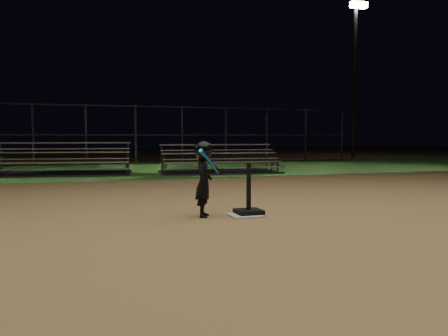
% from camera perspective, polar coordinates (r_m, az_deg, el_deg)
% --- Properties ---
extents(ground, '(80.00, 80.00, 0.00)m').
position_cam_1_polar(ground, '(6.74, 2.65, -6.09)').
color(ground, '#9A7545').
rests_on(ground, ground).
extents(grass_strip, '(60.00, 8.00, 0.01)m').
position_cam_1_polar(grass_strip, '(16.41, -9.79, -0.16)').
color(grass_strip, '#23511A').
rests_on(grass_strip, ground).
extents(home_plate, '(0.45, 0.45, 0.02)m').
position_cam_1_polar(home_plate, '(6.74, 2.65, -5.99)').
color(home_plate, beige).
rests_on(home_plate, ground).
extents(batting_tee, '(0.38, 0.38, 0.76)m').
position_cam_1_polar(batting_tee, '(6.79, 3.14, -4.62)').
color(batting_tee, black).
rests_on(batting_tee, home_plate).
extents(child_batter, '(0.47, 0.55, 1.12)m').
position_cam_1_polar(child_batter, '(6.60, -2.58, -1.08)').
color(child_batter, black).
rests_on(child_batter, ground).
extents(bleacher_left, '(4.34, 2.60, 1.00)m').
position_cam_1_polar(bleacher_left, '(14.76, -19.76, -0.02)').
color(bleacher_left, silver).
rests_on(bleacher_left, ground).
extents(bleacher_right, '(3.89, 2.06, 0.93)m').
position_cam_1_polar(bleacher_right, '(14.62, -0.53, 0.12)').
color(bleacher_right, '#B7B7BC').
rests_on(bleacher_right, ground).
extents(backstop_fence, '(20.08, 0.08, 2.50)m').
position_cam_1_polar(backstop_fence, '(19.35, -11.12, 4.13)').
color(backstop_fence, '#38383D').
rests_on(backstop_fence, ground).
extents(light_pole_right, '(0.90, 0.53, 8.30)m').
position_cam_1_polar(light_pole_right, '(25.83, 16.29, 12.23)').
color(light_pole_right, '#2D2D30').
rests_on(light_pole_right, ground).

